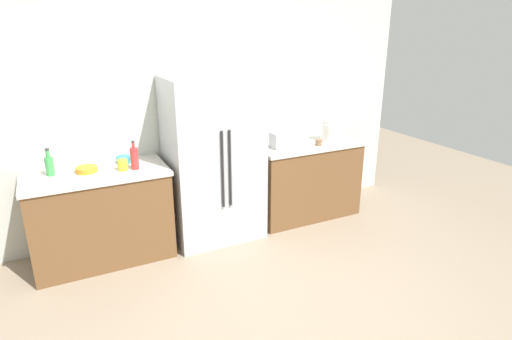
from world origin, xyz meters
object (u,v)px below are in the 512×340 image
at_px(bottle_a, 134,158).
at_px(cup_a, 123,165).
at_px(toaster, 282,140).
at_px(rice_cooker, 332,128).
at_px(cup_b, 319,142).
at_px(refrigerator, 213,159).
at_px(bowl_a, 124,160).
at_px(bottle_b, 49,165).
at_px(bowl_b, 87,169).

distance_m(bottle_a, cup_a, 0.13).
xyz_separation_m(toaster, rice_cooker, (0.67, -0.00, 0.07)).
bearing_deg(cup_b, cup_a, 177.20).
distance_m(refrigerator, bowl_a, 0.91).
xyz_separation_m(bottle_a, cup_a, (-0.11, 0.02, -0.06)).
height_order(bottle_a, bowl_a, bottle_a).
bearing_deg(cup_b, bottle_a, 177.50).
relative_size(toaster, cup_a, 2.43).
relative_size(refrigerator, toaster, 6.78).
distance_m(toaster, cup_b, 0.43).
bearing_deg(bottle_b, bowl_b, -9.64).
height_order(toaster, cup_a, toaster).
distance_m(bottle_a, bowl_b, 0.45).
height_order(bottle_a, bottle_b, bottle_a).
height_order(rice_cooker, cup_b, rice_cooker).
distance_m(toaster, cup_a, 1.75).
bearing_deg(rice_cooker, toaster, 179.85).
distance_m(refrigerator, cup_b, 1.24).
bearing_deg(refrigerator, rice_cooker, -1.55).
xyz_separation_m(toaster, bottle_b, (-2.37, 0.14, 0.01)).
bearing_deg(bowl_a, bowl_b, -160.69).
bearing_deg(bottle_a, bottle_b, 166.91).
height_order(refrigerator, cup_b, refrigerator).
bearing_deg(bowl_b, toaster, -2.47).
bearing_deg(bottle_a, cup_b, -2.50).
distance_m(cup_a, bowl_b, 0.33).
bearing_deg(bowl_a, refrigerator, -11.36).
xyz_separation_m(bowl_a, bowl_b, (-0.36, -0.13, -0.01)).
xyz_separation_m(bottle_b, cup_b, (2.78, -0.26, -0.06)).
distance_m(rice_cooker, cup_a, 2.43).
bearing_deg(cup_a, rice_cooker, 0.26).
xyz_separation_m(refrigerator, toaster, (0.82, -0.04, 0.13)).
xyz_separation_m(toaster, bowl_b, (-2.07, 0.09, -0.06)).
height_order(refrigerator, bottle_b, refrigerator).
bearing_deg(cup_b, rice_cooker, 24.03).
bearing_deg(toaster, cup_a, -179.58).
xyz_separation_m(refrigerator, bowl_b, (-1.25, 0.05, 0.07)).
xyz_separation_m(cup_a, bowl_a, (0.05, 0.23, -0.02)).
distance_m(bottle_b, bowl_b, 0.32).
height_order(cup_b, bowl_b, cup_b).
bearing_deg(bowl_a, rice_cooker, -5.25).
bearing_deg(cup_a, refrigerator, 3.15).
bearing_deg(bottle_a, cup_a, 171.68).
relative_size(toaster, bowl_a, 1.79).
xyz_separation_m(bottle_b, bowl_b, (0.30, -0.05, -0.07)).
distance_m(bottle_b, cup_b, 2.79).
bearing_deg(rice_cooker, refrigerator, 178.45).
distance_m(bottle_a, bowl_a, 0.26).
distance_m(cup_a, cup_b, 2.16).
relative_size(cup_a, bowl_a, 0.74).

